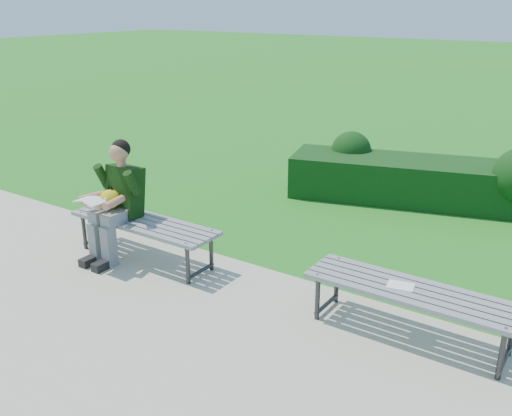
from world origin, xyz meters
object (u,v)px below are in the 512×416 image
Objects in this scene: bench_right at (412,295)px; seated_boy at (116,197)px; hedge at (434,178)px; paper_sheet at (401,286)px; bench_left at (144,226)px.

seated_boy reaches higher than bench_right.
paper_sheet is at bearing -76.71° from hedge.
seated_boy is at bearing -176.09° from paper_sheet.
hedge is 2.20× the size of bench_right.
hedge is 4.47m from seated_boy.
bench_right is at bearing 3.79° from seated_boy.
seated_boy reaches higher than paper_sheet.
seated_boy is (-3.27, -0.22, 0.30)m from bench_right.
bench_left is at bearing -177.59° from bench_right.
hedge is at bearing 61.44° from bench_left.
bench_left is 2.97m from bench_right.
hedge is 3.69m from paper_sheet.
bench_left is at bearing -177.50° from paper_sheet.
bench_right is at bearing -75.21° from hedge.
paper_sheet is at bearing 2.50° from bench_left.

